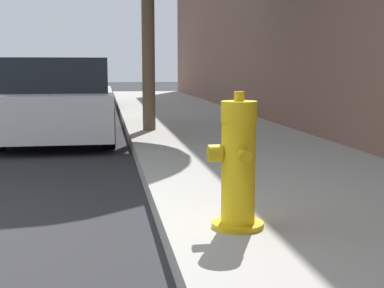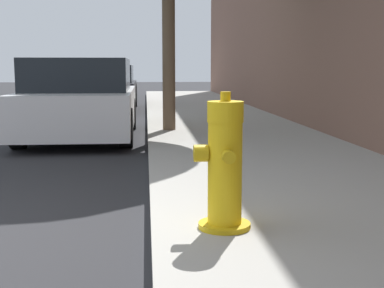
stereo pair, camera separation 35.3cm
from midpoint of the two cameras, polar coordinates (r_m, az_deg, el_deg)
name	(u,v)px [view 2 (the right image)]	position (r m, az deg, el deg)	size (l,w,h in m)	color
sidewalk_slab	(348,226)	(4.10, 18.76, -8.36)	(2.84, 40.00, 0.16)	#99968E
fire_hydrant	(224,167)	(3.52, 6.35, -2.47)	(0.38, 0.38, 0.90)	#C39C11
parked_car_near	(81,100)	(9.33, -10.69, 4.60)	(1.80, 3.92, 1.35)	silver
parked_car_mid	(103,88)	(15.30, -8.84, 5.93)	(1.86, 3.91, 1.26)	black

